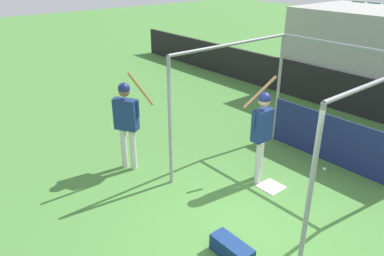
% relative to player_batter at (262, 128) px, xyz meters
% --- Properties ---
extents(ground_plane, '(60.00, 60.00, 0.00)m').
position_rel_player_batter_xyz_m(ground_plane, '(0.97, -1.46, -1.16)').
color(ground_plane, '#477F38').
extents(batting_cage, '(3.14, 3.29, 2.61)m').
position_rel_player_batter_xyz_m(batting_cage, '(0.48, 1.14, 0.00)').
color(batting_cage, gray).
rests_on(batting_cage, ground).
extents(home_plate, '(0.44, 0.44, 0.02)m').
position_rel_player_batter_xyz_m(home_plate, '(0.36, -0.01, -1.15)').
color(home_plate, white).
rests_on(home_plate, ground).
extents(player_batter, '(0.54, 0.88, 2.04)m').
position_rel_player_batter_xyz_m(player_batter, '(0.00, 0.00, 0.00)').
color(player_batter, silver).
rests_on(player_batter, ground).
extents(player_waiting, '(0.69, 0.69, 2.23)m').
position_rel_player_batter_xyz_m(player_waiting, '(-2.09, -1.76, 0.03)').
color(player_waiting, silver).
rests_on(player_waiting, ground).
extents(equipment_bag, '(0.70, 0.28, 0.28)m').
position_rel_player_batter_xyz_m(equipment_bag, '(1.21, -1.98, -1.02)').
color(equipment_bag, navy).
rests_on(equipment_bag, ground).
extents(baseball, '(0.07, 0.07, 0.07)m').
position_rel_player_batter_xyz_m(baseball, '(0.67, 1.37, -1.12)').
color(baseball, white).
rests_on(baseball, ground).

